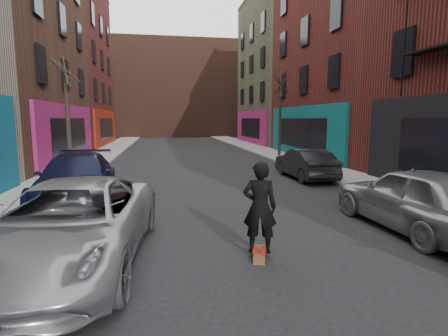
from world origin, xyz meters
name	(u,v)px	position (x,y,z in m)	size (l,w,h in m)	color
sidewalk_left	(108,151)	(-6.25, 30.00, 0.07)	(2.50, 84.00, 0.13)	gray
sidewalk_right	(257,149)	(6.25, 30.00, 0.07)	(2.50, 84.00, 0.13)	gray
building_far	(174,90)	(0.00, 56.00, 7.00)	(40.00, 10.00, 14.00)	#47281E
tree_left_far	(67,103)	(-6.20, 18.00, 3.38)	(2.00, 2.00, 6.50)	black
tree_right_far	(280,106)	(6.20, 24.00, 3.53)	(2.00, 2.00, 6.80)	black
parked_left_far	(72,224)	(-3.54, 7.10, 0.77)	(2.54, 5.51, 1.53)	#9A9DA3
parked_left_end	(77,179)	(-4.60, 12.18, 0.77)	(2.17, 5.34, 1.55)	black
parked_right_far	(417,198)	(4.06, 7.75, 0.79)	(1.87, 4.65, 1.59)	gray
parked_right_end	(305,164)	(4.39, 15.18, 0.68)	(1.43, 4.11, 1.36)	black
skateboard	(259,254)	(-0.07, 6.85, 0.05)	(0.22, 0.80, 0.10)	brown
skateboarder	(260,207)	(-0.07, 6.85, 0.99)	(0.65, 0.43, 1.78)	black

